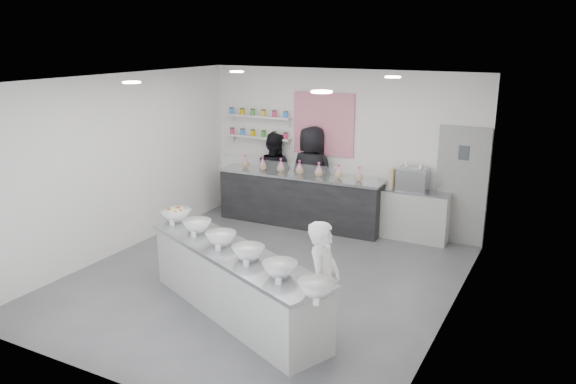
% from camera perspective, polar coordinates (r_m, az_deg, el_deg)
% --- Properties ---
extents(floor, '(6.00, 6.00, 0.00)m').
position_cam_1_polar(floor, '(8.66, -2.66, -8.86)').
color(floor, '#515156').
rests_on(floor, ground).
extents(ceiling, '(6.00, 6.00, 0.00)m').
position_cam_1_polar(ceiling, '(7.91, -2.93, 11.34)').
color(ceiling, white).
rests_on(ceiling, floor).
extents(back_wall, '(5.50, 0.00, 5.50)m').
position_cam_1_polar(back_wall, '(10.78, 5.34, 4.39)').
color(back_wall, white).
rests_on(back_wall, floor).
extents(left_wall, '(0.00, 6.00, 6.00)m').
position_cam_1_polar(left_wall, '(9.81, -16.79, 2.66)').
color(left_wall, white).
rests_on(left_wall, floor).
extents(right_wall, '(0.00, 6.00, 6.00)m').
position_cam_1_polar(right_wall, '(7.21, 16.42, -1.87)').
color(right_wall, white).
rests_on(right_wall, floor).
extents(back_door, '(0.88, 0.04, 2.10)m').
position_cam_1_polar(back_door, '(10.22, 17.19, 0.54)').
color(back_door, gray).
rests_on(back_door, floor).
extents(pattern_panel, '(1.25, 0.03, 1.20)m').
position_cam_1_polar(pattern_panel, '(10.82, 3.63, 6.89)').
color(pattern_panel, '#CF0E44').
rests_on(pattern_panel, back_wall).
extents(jar_shelf_lower, '(1.45, 0.22, 0.04)m').
position_cam_1_polar(jar_shelf_lower, '(11.45, -2.99, 5.61)').
color(jar_shelf_lower, silver).
rests_on(jar_shelf_lower, back_wall).
extents(jar_shelf_upper, '(1.45, 0.22, 0.04)m').
position_cam_1_polar(jar_shelf_upper, '(11.38, -3.02, 7.69)').
color(jar_shelf_upper, silver).
rests_on(jar_shelf_upper, back_wall).
extents(preserve_jars, '(1.45, 0.10, 0.56)m').
position_cam_1_polar(preserve_jars, '(11.38, -3.06, 6.98)').
color(preserve_jars, '#D03060').
rests_on(preserve_jars, jar_shelf_lower).
extents(downlight_0, '(0.24, 0.24, 0.02)m').
position_cam_1_polar(downlight_0, '(7.95, -15.61, 10.68)').
color(downlight_0, white).
rests_on(downlight_0, ceiling).
extents(downlight_1, '(0.24, 0.24, 0.02)m').
position_cam_1_polar(downlight_1, '(6.38, 3.44, 10.13)').
color(downlight_1, white).
rests_on(downlight_1, ceiling).
extents(downlight_2, '(0.24, 0.24, 0.02)m').
position_cam_1_polar(downlight_2, '(10.00, -5.22, 12.08)').
color(downlight_2, white).
rests_on(downlight_2, ceiling).
extents(downlight_3, '(0.24, 0.24, 0.02)m').
position_cam_1_polar(downlight_3, '(8.80, 10.60, 11.41)').
color(downlight_3, white).
rests_on(downlight_3, ceiling).
extents(prep_counter, '(3.27, 2.00, 0.89)m').
position_cam_1_polar(prep_counter, '(7.51, -5.38, -9.19)').
color(prep_counter, '#B3B3AE').
rests_on(prep_counter, floor).
extents(back_bar, '(3.31, 0.70, 1.02)m').
position_cam_1_polar(back_bar, '(10.88, 1.16, -0.80)').
color(back_bar, black).
rests_on(back_bar, floor).
extents(sneeze_guard, '(3.25, 0.11, 0.28)m').
position_cam_1_polar(sneeze_guard, '(10.46, 0.51, 2.21)').
color(sneeze_guard, white).
rests_on(sneeze_guard, back_bar).
extents(espresso_ledge, '(1.24, 0.39, 0.92)m').
position_cam_1_polar(espresso_ledge, '(10.36, 12.67, -2.34)').
color(espresso_ledge, '#B3B3AE').
rests_on(espresso_ledge, floor).
extents(espresso_machine, '(0.53, 0.36, 0.40)m').
position_cam_1_polar(espresso_machine, '(10.19, 12.57, 1.25)').
color(espresso_machine, '#93969E').
rests_on(espresso_machine, espresso_ledge).
extents(cup_stacks, '(0.24, 0.24, 0.36)m').
position_cam_1_polar(cup_stacks, '(10.28, 10.87, 1.34)').
color(cup_stacks, '#BBB681').
rests_on(cup_stacks, espresso_ledge).
extents(prep_bowls, '(3.56, 1.97, 0.17)m').
position_cam_1_polar(prep_bowls, '(7.31, -5.48, -5.43)').
color(prep_bowls, white).
rests_on(prep_bowls, prep_counter).
extents(label_cards, '(3.31, 0.04, 0.07)m').
position_cam_1_polar(label_cards, '(6.84, -6.17, -7.40)').
color(label_cards, white).
rests_on(label_cards, prep_counter).
extents(cookie_bags, '(2.56, 0.23, 0.27)m').
position_cam_1_polar(cookie_bags, '(10.72, 1.18, 2.52)').
color(cookie_bags, pink).
rests_on(cookie_bags, back_bar).
extents(woman_prep, '(0.43, 0.61, 1.56)m').
position_cam_1_polar(woman_prep, '(6.65, 3.60, -9.39)').
color(woman_prep, white).
rests_on(woman_prep, floor).
extents(staff_left, '(0.87, 0.69, 1.74)m').
position_cam_1_polar(staff_left, '(11.32, -1.46, 1.73)').
color(staff_left, black).
rests_on(staff_left, floor).
extents(staff_right, '(0.98, 0.68, 1.93)m').
position_cam_1_polar(staff_right, '(10.92, 2.43, 1.71)').
color(staff_right, black).
rests_on(staff_right, floor).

